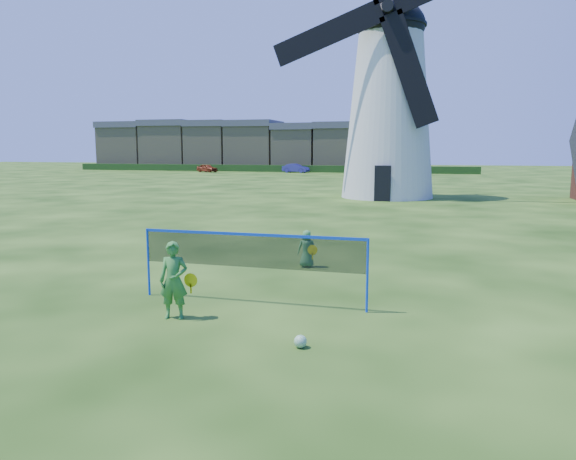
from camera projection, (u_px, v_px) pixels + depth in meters
The scene contains 10 objects.
ground at pixel (273, 299), 12.12m from camera, with size 220.00×220.00×0.00m, color black.
windmill at pixel (389, 101), 36.74m from camera, with size 15.02×6.28×19.63m.
badminton_net at pixel (251, 252), 11.60m from camera, with size 5.05×0.05×1.55m.
player_girl at pixel (174, 280), 10.61m from camera, with size 0.73×0.48×1.54m.
player_boy at pixel (307, 249), 15.30m from camera, with size 0.66×0.47×1.06m.
play_ball at pixel (300, 341), 9.11m from camera, with size 0.22×0.22×0.22m, color green.
terraced_houses at pixel (248, 146), 87.13m from camera, with size 52.54×8.40×8.07m.
hedge at pixel (262, 168), 80.75m from camera, with size 62.00×0.80×1.00m, color #193814.
car_left at pixel (207, 168), 79.20m from camera, with size 1.39×3.45×1.18m, color maroon.
car_right at pixel (296, 168), 77.26m from camera, with size 1.35×3.87×1.27m, color navy.
Camera 1 is at (3.46, -11.24, 3.33)m, focal length 33.63 mm.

